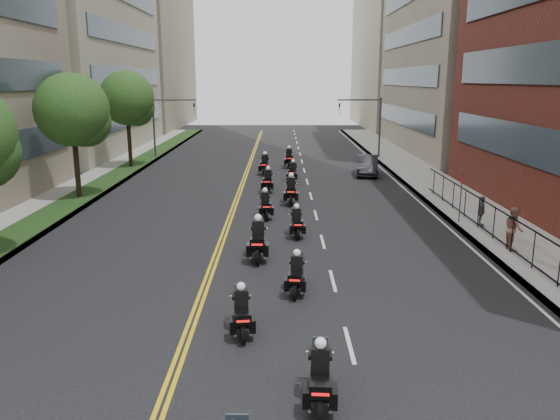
# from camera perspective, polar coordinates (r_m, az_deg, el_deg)

# --- Properties ---
(sidewalk_right) EXTENTS (4.00, 90.00, 0.15)m
(sidewalk_right) POSITION_cam_1_polar(r_m,az_deg,el_deg) (36.39, 17.22, 1.52)
(sidewalk_right) COLOR gray
(sidewalk_right) RESTS_ON ground
(sidewalk_left) EXTENTS (4.00, 90.00, 0.15)m
(sidewalk_left) POSITION_cam_1_polar(r_m,az_deg,el_deg) (37.21, -20.84, 1.49)
(sidewalk_left) COLOR gray
(sidewalk_left) RESTS_ON ground
(grass_strip) EXTENTS (2.00, 90.00, 0.04)m
(grass_strip) POSITION_cam_1_polar(r_m,az_deg,el_deg) (36.91, -19.69, 1.64)
(grass_strip) COLOR black
(grass_strip) RESTS_ON sidewalk_left
(building_right_far) EXTENTS (15.00, 28.00, 26.00)m
(building_right_far) POSITION_cam_1_polar(r_m,az_deg,el_deg) (89.52, 13.71, 16.85)
(building_right_far) COLOR gray
(building_right_far) RESTS_ON ground
(building_left_far) EXTENTS (16.00, 28.00, 26.00)m
(building_left_far) POSITION_cam_1_polar(r_m,az_deg,el_deg) (90.25, -15.56, 16.71)
(building_left_far) COLOR #776C57
(building_left_far) RESTS_ON ground
(iron_fence) EXTENTS (0.05, 28.00, 1.50)m
(iron_fence) POSITION_cam_1_polar(r_m,az_deg,el_deg) (24.02, 24.01, -3.05)
(iron_fence) COLOR black
(iron_fence) RESTS_ON sidewalk_right
(street_trees) EXTENTS (4.40, 38.40, 7.98)m
(street_trees) POSITION_cam_1_polar(r_m,az_deg,el_deg) (30.31, -24.18, 8.32)
(street_trees) COLOR black
(street_trees) RESTS_ON ground
(traffic_signal_right) EXTENTS (4.09, 0.20, 5.60)m
(traffic_signal_right) POSITION_cam_1_polar(r_m,az_deg,el_deg) (51.80, 9.37, 9.41)
(traffic_signal_right) COLOR #3F3F44
(traffic_signal_right) RESTS_ON ground
(traffic_signal_left) EXTENTS (4.09, 0.20, 5.60)m
(traffic_signal_left) POSITION_cam_1_polar(r_m,az_deg,el_deg) (52.26, -12.04, 9.33)
(traffic_signal_left) COLOR #3F3F44
(traffic_signal_left) RESTS_ON ground
(motorcycle_1) EXTENTS (0.55, 2.17, 1.60)m
(motorcycle_1) POSITION_cam_1_polar(r_m,az_deg,el_deg) (13.01, 4.20, -17.22)
(motorcycle_1) COLOR black
(motorcycle_1) RESTS_ON ground
(motorcycle_2) EXTENTS (0.61, 2.08, 1.54)m
(motorcycle_2) POSITION_cam_1_polar(r_m,az_deg,el_deg) (16.22, -4.03, -10.77)
(motorcycle_2) COLOR black
(motorcycle_2) RESTS_ON ground
(motorcycle_3) EXTENTS (0.59, 2.09, 1.55)m
(motorcycle_3) POSITION_cam_1_polar(r_m,az_deg,el_deg) (19.09, 1.73, -6.90)
(motorcycle_3) COLOR black
(motorcycle_3) RESTS_ON ground
(motorcycle_4) EXTENTS (0.58, 2.55, 1.88)m
(motorcycle_4) POSITION_cam_1_polar(r_m,az_deg,el_deg) (22.53, -2.30, -3.33)
(motorcycle_4) COLOR black
(motorcycle_4) RESTS_ON ground
(motorcycle_5) EXTENTS (0.52, 2.12, 1.57)m
(motorcycle_5) POSITION_cam_1_polar(r_m,az_deg,el_deg) (25.77, 1.75, -1.43)
(motorcycle_5) COLOR black
(motorcycle_5) RESTS_ON ground
(motorcycle_6) EXTENTS (0.63, 2.21, 1.63)m
(motorcycle_6) POSITION_cam_1_polar(r_m,az_deg,el_deg) (29.18, -1.54, 0.40)
(motorcycle_6) COLOR black
(motorcycle_6) RESTS_ON ground
(motorcycle_7) EXTENTS (0.58, 2.50, 1.85)m
(motorcycle_7) POSITION_cam_1_polar(r_m,az_deg,el_deg) (32.53, 1.16, 1.93)
(motorcycle_7) COLOR black
(motorcycle_7) RESTS_ON ground
(motorcycle_8) EXTENTS (0.56, 2.31, 1.71)m
(motorcycle_8) POSITION_cam_1_polar(r_m,az_deg,el_deg) (35.97, -1.27, 2.97)
(motorcycle_8) COLOR black
(motorcycle_8) RESTS_ON ground
(motorcycle_9) EXTENTS (0.65, 2.21, 1.63)m
(motorcycle_9) POSITION_cam_1_polar(r_m,az_deg,el_deg) (39.50, 1.35, 3.88)
(motorcycle_9) COLOR black
(motorcycle_9) RESTS_ON ground
(motorcycle_10) EXTENTS (0.63, 2.43, 1.79)m
(motorcycle_10) POSITION_cam_1_polar(r_m,az_deg,el_deg) (42.68, -1.61, 4.69)
(motorcycle_10) COLOR black
(motorcycle_10) RESTS_ON ground
(motorcycle_11) EXTENTS (0.57, 2.48, 1.83)m
(motorcycle_11) POSITION_cam_1_polar(r_m,az_deg,el_deg) (46.04, 0.95, 5.36)
(motorcycle_11) COLOR black
(motorcycle_11) RESTS_ON ground
(parked_sedan) EXTENTS (2.19, 4.71, 1.50)m
(parked_sedan) POSITION_cam_1_polar(r_m,az_deg,el_deg) (42.97, 9.10, 4.64)
(parked_sedan) COLOR black
(parked_sedan) RESTS_ON ground
(pedestrian_b) EXTENTS (0.76, 0.94, 1.85)m
(pedestrian_b) POSITION_cam_1_polar(r_m,az_deg,el_deg) (25.27, 23.23, -1.79)
(pedestrian_b) COLOR #8A584B
(pedestrian_b) RESTS_ON sidewalk_right
(pedestrian_c) EXTENTS (0.64, 0.96, 1.51)m
(pedestrian_c) POSITION_cam_1_polar(r_m,az_deg,el_deg) (28.71, 20.30, -0.13)
(pedestrian_c) COLOR #45464E
(pedestrian_c) RESTS_ON sidewalk_right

